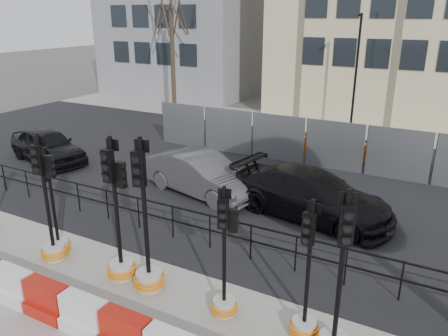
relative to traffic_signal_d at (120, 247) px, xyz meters
The scene contains 18 objects.
ground 1.74m from the traffic_signal_d, 41.17° to the left, with size 120.00×120.00×0.00m, color #51514C.
road 8.13m from the traffic_signal_d, 81.82° to the left, with size 40.00×14.00×0.03m, color black.
sidewalk_far 17.07m from the traffic_signal_d, 86.13° to the left, with size 40.00×4.00×0.02m, color gray.
kerb_railing 2.49m from the traffic_signal_d, 62.46° to the left, with size 18.00×0.04×1.00m.
heras_fencing 11.01m from the traffic_signal_d, 81.03° to the left, with size 14.33×1.72×2.00m.
lamp_post_far 16.25m from the traffic_signal_d, 84.11° to the left, with size 0.12×0.56×6.00m.
tree_bare_far 20.08m from the traffic_signal_d, 120.83° to the left, with size 2.00×2.00×9.00m.
barrier_row 2.18m from the traffic_signal_d, 57.33° to the right, with size 16.75×0.50×0.80m.
traffic_signal_b 2.10m from the traffic_signal_d, behind, with size 0.66×0.66×3.36m.
traffic_signal_c 2.23m from the traffic_signal_d, behind, with size 0.58×0.58×2.92m.
traffic_signal_d is the anchor object (origin of this frame).
traffic_signal_e 0.84m from the traffic_signal_d, ahead, with size 0.72×0.72×3.63m.
traffic_signal_f 2.79m from the traffic_signal_d, ahead, with size 0.57×0.57×2.91m.
traffic_signal_g 4.47m from the traffic_signal_d, ahead, with size 0.58×0.58×2.92m.
traffic_signal_h 5.10m from the traffic_signal_d, ahead, with size 0.65×0.65×3.32m.
car_a 9.97m from the traffic_signal_d, 148.55° to the left, with size 4.55×2.76×1.45m, color black.
car_b 5.45m from the traffic_signal_d, 100.87° to the left, with size 4.65×2.50×1.45m, color #49494D.
car_c 6.12m from the traffic_signal_d, 61.56° to the left, with size 5.37×2.94×1.48m, color black.
Camera 1 is at (5.27, -7.73, 6.00)m, focal length 35.00 mm.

